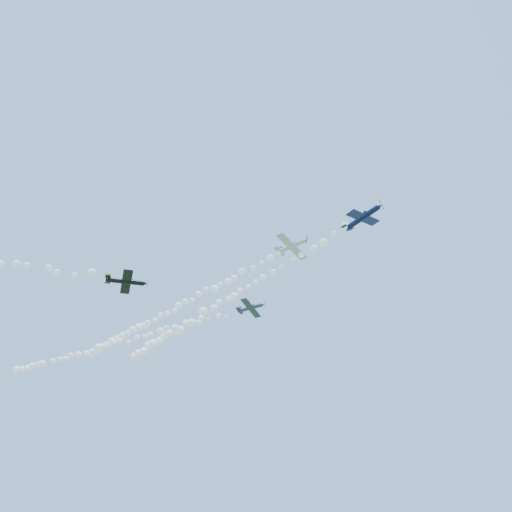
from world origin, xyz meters
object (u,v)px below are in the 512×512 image
Objects in this scene: plane_grey at (251,308)px; plane_white at (292,246)px; plane_navy at (363,217)px; plane_black at (126,282)px.

plane_white is at bearing -8.80° from plane_grey.
plane_black is (-34.28, -20.70, -10.20)m from plane_navy.
plane_navy is at bearing -25.01° from plane_black.
plane_navy is at bearing -14.98° from plane_grey.
plane_black is at bearing -120.47° from plane_grey.
plane_navy is (16.02, -2.36, -2.70)m from plane_white.
plane_white is 16.42m from plane_navy.
plane_black is (-8.33, -22.78, -2.32)m from plane_grey.
plane_white is at bearing -4.51° from plane_black.
plane_grey is 0.91× the size of plane_black.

